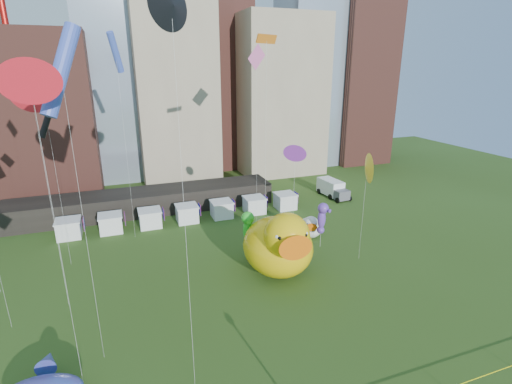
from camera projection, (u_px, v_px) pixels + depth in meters
name	position (u px, v px, depth m)	size (l,w,h in m)	color
skyline	(162.00, 62.00, 69.97)	(101.00, 23.00, 68.00)	brown
pavilion	(146.00, 201.00, 57.13)	(38.00, 6.00, 3.20)	black
vendor_tents	(187.00, 214.00, 53.60)	(33.24, 2.80, 2.40)	white
big_duck	(280.00, 244.00, 39.22)	(7.94, 10.17, 7.57)	#E7BA0B
small_duck	(310.00, 227.00, 48.50)	(4.17, 4.56, 3.18)	white
seahorse_green	(248.00, 226.00, 41.95)	(1.71, 1.97, 5.83)	silver
seahorse_purple	(322.00, 216.00, 44.98)	(1.67, 1.87, 5.67)	silver
box_truck	(332.00, 188.00, 63.92)	(3.00, 6.56, 2.71)	white
kite_0	(31.00, 92.00, 29.29)	(2.87, 1.93, 20.41)	silver
kite_2	(171.00, 7.00, 18.82)	(1.79, 2.06, 24.79)	silver
kite_4	(367.00, 168.00, 40.25)	(1.65, 2.93, 12.12)	silver
kite_5	(61.00, 71.00, 22.41)	(3.11, 2.64, 23.21)	silver
kite_6	(267.00, 42.00, 35.02)	(2.47, 1.53, 23.49)	silver
kite_7	(295.00, 153.00, 37.32)	(1.23, 1.38, 13.53)	silver
kite_8	(30.00, 82.00, 19.91)	(2.34, 1.09, 21.21)	silver
kite_9	(257.00, 61.00, 46.52)	(2.77, 1.43, 23.32)	silver
kite_10	(47.00, 120.00, 37.32)	(2.09, 1.46, 17.50)	silver
kite_13	(116.00, 53.00, 42.21)	(1.76, 2.63, 24.34)	silver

